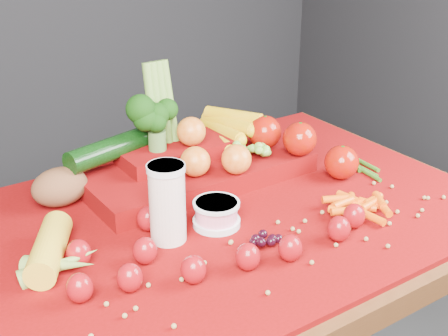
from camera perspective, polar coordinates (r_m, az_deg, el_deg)
table at (r=1.36m, az=0.48°, el=-7.76°), size 1.10×0.80×0.75m
red_cloth at (r=1.31m, az=0.50°, el=-4.04°), size 1.05×0.75×0.01m
milk_glass at (r=1.17m, az=-5.22°, el=-2.96°), size 0.07×0.07×0.16m
yogurt_bowl at (r=1.24m, az=-0.70°, el=-4.12°), size 0.10×0.10×0.05m
strawberry_scatter at (r=1.12m, az=-1.82°, el=-7.34°), size 0.58×0.28×0.06m
dark_grape_cluster at (r=1.18m, az=3.68°, el=-6.42°), size 0.06×0.05×0.03m
soybean_scatter at (r=1.17m, az=6.16°, el=-7.44°), size 0.84×0.24×0.01m
corn_ear at (r=1.14m, az=-15.07°, el=-8.13°), size 0.25×0.26×0.06m
potato at (r=1.35m, az=-14.78°, el=-1.68°), size 0.12×0.09×0.08m
baby_carrot_pile at (r=1.31m, az=12.20°, el=-3.49°), size 0.17×0.17×0.03m
green_bean_pile at (r=1.53m, az=12.57°, el=0.17°), size 0.14×0.12×0.01m
produce_mound at (r=1.42m, az=-1.65°, el=1.18°), size 0.60×0.36×0.27m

